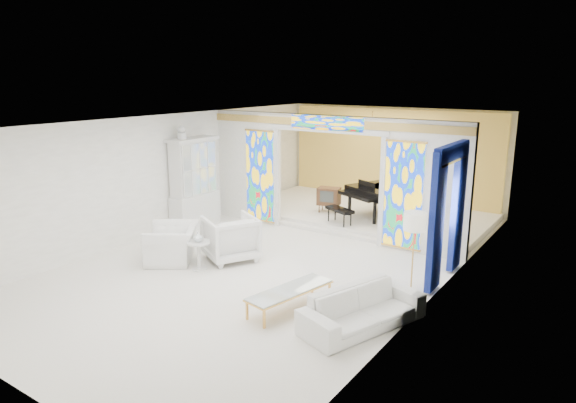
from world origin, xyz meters
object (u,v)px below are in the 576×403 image
Objects in this scene: armchair_left at (172,243)px; coffee_table at (290,291)px; china_cabinet at (194,184)px; grand_piano at (386,192)px; tv_console at (329,196)px; sofa at (363,308)px; armchair_right at (231,238)px.

armchair_left reaches higher than coffee_table.
armchair_left is (1.40, -2.14, -0.78)m from china_cabinet.
grand_piano is 1.60m from tv_console.
china_cabinet is 1.56× the size of coffee_table.
grand_piano is at bearing 38.74° from china_cabinet.
china_cabinet is 2.67m from armchair_left.
china_cabinet is at bearing 87.14° from sofa.
tv_console is at bearing 47.84° from china_cabinet.
sofa is 0.80× the size of grand_piano.
armchair_left is at bearing -92.56° from grand_piano.
china_cabinet is 3.75m from tv_console.
grand_piano is at bearing 117.54° from armchair_left.
armchair_left is at bearing 171.01° from coffee_table.
tv_console is (0.09, 4.11, 0.15)m from armchair_right.
sofa is 1.22× the size of coffee_table.
armchair_left is 0.69× the size of coffee_table.
sofa is at bearing -46.01° from grand_piano.
tv_console reaches higher than armchair_left.
china_cabinet is at bearing -91.27° from armchair_right.
china_cabinet is at bearing 151.05° from coffee_table.
armchair_right reaches higher than armchair_left.
sofa is at bearing 101.00° from armchair_right.
china_cabinet is 2.84m from armchair_right.
armchair_left is 0.56× the size of sofa.
tv_console is at bearing 54.36° from sofa.
armchair_right is 2.80m from coffee_table.
tv_console is at bearing -152.88° from armchair_right.
armchair_right is 0.40× the size of grand_piano.
sofa reaches higher than coffee_table.
grand_piano is (1.61, 4.58, 0.39)m from armchair_right.
armchair_right is at bearing -85.95° from grand_piano.
grand_piano reaches higher than tv_console.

